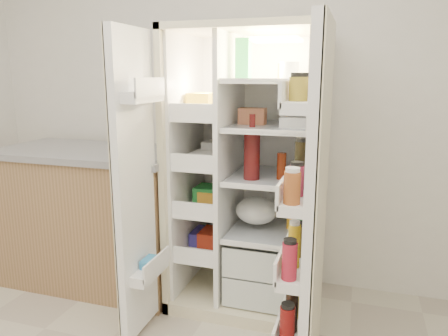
% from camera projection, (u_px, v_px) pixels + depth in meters
% --- Properties ---
extents(wall_back, '(4.00, 0.02, 2.70)m').
position_uv_depth(wall_back, '(236.00, 98.00, 3.06)').
color(wall_back, white).
rests_on(wall_back, floor).
extents(refrigerator, '(0.92, 0.70, 1.80)m').
position_uv_depth(refrigerator, '(251.00, 193.00, 2.81)').
color(refrigerator, beige).
rests_on(refrigerator, floor).
extents(freezer_door, '(0.15, 0.40, 1.72)m').
position_uv_depth(freezer_door, '(136.00, 188.00, 2.37)').
color(freezer_door, white).
rests_on(freezer_door, floor).
extents(fridge_door, '(0.17, 0.58, 1.72)m').
position_uv_depth(fridge_door, '(311.00, 213.00, 2.00)').
color(fridge_door, white).
rests_on(fridge_door, floor).
extents(kitchen_counter, '(1.37, 0.73, 1.00)m').
position_uv_depth(kitchen_counter, '(96.00, 215.00, 3.12)').
color(kitchen_counter, '#99734C').
rests_on(kitchen_counter, floor).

